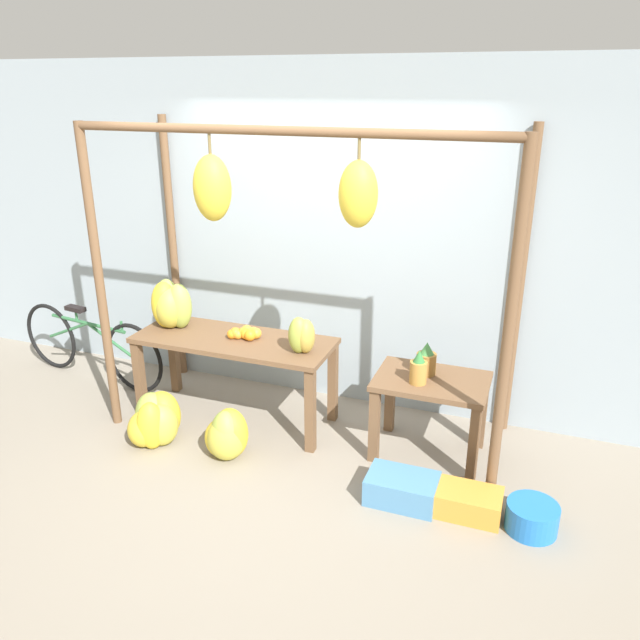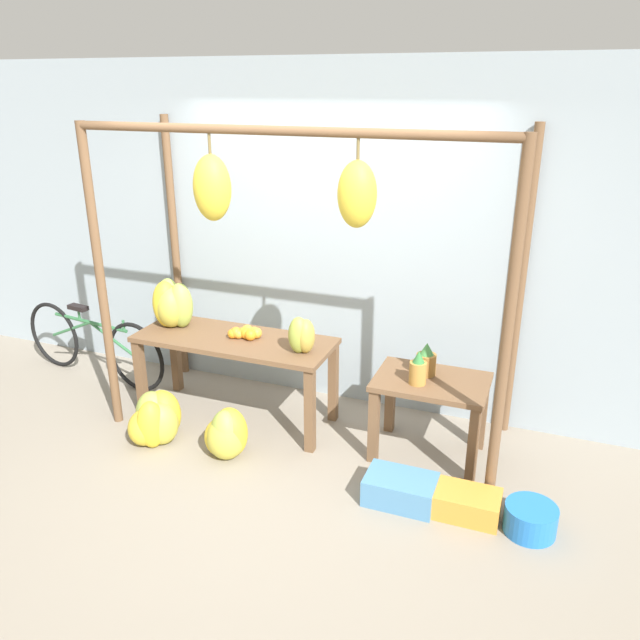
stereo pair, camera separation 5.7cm
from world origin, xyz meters
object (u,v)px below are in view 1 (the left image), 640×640
object	(u,v)px
banana_pile_on_table	(171,306)
orange_pile	(245,333)
parked_bicycle	(90,345)
papaya_pile	(302,336)
fruit_crate_purple	(468,502)
pineapple_cluster	(423,364)
blue_bucket	(532,517)
banana_pile_ground_left	(155,421)
fruit_crate_white	(402,489)
banana_pile_ground_right	(227,436)

from	to	relation	value
banana_pile_on_table	orange_pile	distance (m)	0.70
parked_bicycle	papaya_pile	world-z (taller)	papaya_pile
parked_bicycle	papaya_pile	bearing A→B (deg)	-6.74
parked_bicycle	fruit_crate_purple	world-z (taller)	parked_bicycle
pineapple_cluster	blue_bucket	bearing A→B (deg)	-36.73
pineapple_cluster	parked_bicycle	xyz separation A→B (m)	(-3.11, 0.17, -0.38)
banana_pile_ground_left	fruit_crate_white	distance (m)	1.95
banana_pile_ground_left	fruit_crate_purple	world-z (taller)	banana_pile_ground_left
pineapple_cluster	orange_pile	bearing A→B (deg)	179.77
fruit_crate_white	parked_bicycle	xyz separation A→B (m)	(-3.13, 0.79, 0.25)
banana_pile_ground_left	papaya_pile	distance (m)	1.32
banana_pile_on_table	banana_pile_ground_right	bearing A→B (deg)	-37.23
pineapple_cluster	banana_pile_ground_right	size ratio (longest dim) A/B	0.75
orange_pile	parked_bicycle	xyz separation A→B (m)	(-1.69, 0.16, -0.42)
pineapple_cluster	blue_bucket	xyz separation A→B (m)	(0.85, -0.63, -0.63)
banana_pile_on_table	papaya_pile	bearing A→B (deg)	-6.06
pineapple_cluster	banana_pile_ground_left	bearing A→B (deg)	-163.52
fruit_crate_white	banana_pile_ground_right	bearing A→B (deg)	177.62
banana_pile_on_table	pineapple_cluster	bearing A→B (deg)	-0.91
fruit_crate_white	fruit_crate_purple	bearing A→B (deg)	2.37
pineapple_cluster	parked_bicycle	distance (m)	3.14
orange_pile	fruit_crate_white	size ratio (longest dim) A/B	0.56
fruit_crate_purple	orange_pile	bearing A→B (deg)	161.85
banana_pile_on_table	blue_bucket	distance (m)	3.13
banana_pile_on_table	fruit_crate_white	world-z (taller)	banana_pile_on_table
orange_pile	parked_bicycle	world-z (taller)	orange_pile
orange_pile	papaya_pile	distance (m)	0.54
banana_pile_on_table	fruit_crate_purple	xyz separation A→B (m)	(2.56, -0.64, -0.81)
parked_bicycle	banana_pile_on_table	bearing A→B (deg)	-7.56
pineapple_cluster	parked_bicycle	bearing A→B (deg)	176.92
banana_pile_ground_left	parked_bicycle	distance (m)	1.40
banana_pile_ground_right	blue_bucket	size ratio (longest dim) A/B	1.25
papaya_pile	fruit_crate_purple	distance (m)	1.63
orange_pile	papaya_pile	size ratio (longest dim) A/B	0.91
orange_pile	fruit_crate_white	xyz separation A→B (m)	(1.44, -0.63, -0.66)
banana_pile_ground_right	banana_pile_on_table	bearing A→B (deg)	142.77
fruit_crate_purple	fruit_crate_white	bearing A→B (deg)	-177.63
papaya_pile	banana_pile_ground_right	bearing A→B (deg)	-130.92
banana_pile_ground_left	fruit_crate_white	size ratio (longest dim) A/B	0.97
pineapple_cluster	banana_pile_on_table	bearing A→B (deg)	179.09
orange_pile	fruit_crate_purple	size ratio (longest dim) A/B	0.63
orange_pile	banana_pile_ground_left	distance (m)	0.96
fruit_crate_white	parked_bicycle	world-z (taller)	parked_bicycle
banana_pile_ground_right	papaya_pile	bearing A→B (deg)	49.08
banana_pile_ground_right	blue_bucket	world-z (taller)	banana_pile_ground_right
banana_pile_ground_left	orange_pile	bearing A→B (deg)	48.69
pineapple_cluster	banana_pile_ground_right	distance (m)	1.52
orange_pile	fruit_crate_white	world-z (taller)	orange_pile
banana_pile_on_table	blue_bucket	size ratio (longest dim) A/B	1.22
fruit_crate_white	banana_pile_on_table	bearing A→B (deg)	162.75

